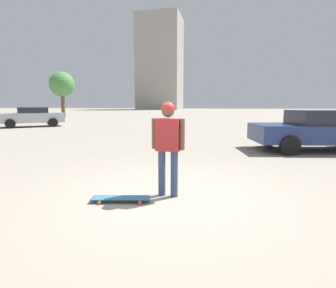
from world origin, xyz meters
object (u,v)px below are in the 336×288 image
Objects in this scene: car_parked_near at (319,130)px; skateboard at (121,198)px; car_parked_far at (32,116)px; person at (168,139)px.

skateboard is at bearing 40.28° from car_parked_near.
skateboard is 0.22× the size of car_parked_far.
person is 17.82m from car_parked_far.
car_parked_near reaches higher than skateboard.
person is at bearing 42.48° from car_parked_near.
person reaches higher than car_parked_near.
car_parked_far is (12.21, -12.74, 0.69)m from skateboard.
person is at bearing 94.65° from car_parked_far.
car_parked_near is at bearing 117.06° from car_parked_far.
person reaches higher than skateboard.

